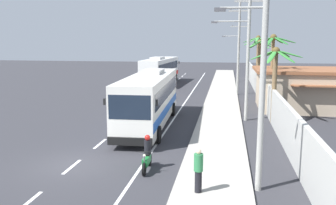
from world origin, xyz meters
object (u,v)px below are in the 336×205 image
coach_bus_foreground (149,98)px  palm_nearest (275,70)px  coach_bus_far_lane (160,70)px  palm_fourth (273,54)px  utility_pole_nearest (262,64)px  utility_pole_far (238,44)px  utility_pole_mid (247,51)px  pedestrian_near_kerb (198,170)px  palm_second (259,59)px  utility_pole_distant (238,47)px  motorcycle_beside_bus (147,156)px  palm_third (258,48)px

coach_bus_foreground → palm_nearest: palm_nearest is taller
coach_bus_far_lane → palm_fourth: bearing=-51.2°
utility_pole_nearest → utility_pole_far: size_ratio=0.93×
utility_pole_mid → palm_fourth: utility_pole_mid is taller
coach_bus_far_lane → pedestrian_near_kerb: size_ratio=6.91×
palm_second → palm_nearest: bearing=-89.2°
palm_nearest → utility_pole_mid: bearing=168.3°
utility_pole_far → utility_pole_distant: bearing=88.1°
pedestrian_near_kerb → palm_fourth: bearing=-108.4°
motorcycle_beside_bus → utility_pole_nearest: (4.88, -1.54, 4.44)m
palm_fourth → coach_bus_foreground: bearing=-139.9°
palm_third → palm_fourth: (0.07, -15.00, -0.13)m
coach_bus_foreground → utility_pole_far: 17.41m
coach_bus_far_lane → utility_pole_distant: utility_pole_distant is taller
coach_bus_far_lane → utility_pole_far: 13.07m
pedestrian_near_kerb → motorcycle_beside_bus: bearing=-47.5°
utility_pole_nearest → utility_pole_far: bearing=90.5°
utility_pole_far → utility_pole_distant: 13.04m
palm_nearest → palm_fourth: 5.40m
utility_pole_far → palm_nearest: utility_pole_far is taller
palm_nearest → palm_third: 20.34m
motorcycle_beside_bus → utility_pole_nearest: 6.78m
palm_fourth → utility_pole_far: bearing=108.6°
pedestrian_near_kerb → palm_fourth: (4.80, 18.81, 3.71)m
pedestrian_near_kerb → utility_pole_mid: bearing=-103.7°
utility_pole_distant → palm_fourth: size_ratio=1.42×
pedestrian_near_kerb → palm_nearest: (4.41, 13.50, 2.82)m
coach_bus_foreground → pedestrian_near_kerb: (4.33, -11.13, -0.95)m
motorcycle_beside_bus → utility_pole_distant: 38.09m
utility_pole_mid → palm_third: utility_pole_mid is taller
coach_bus_far_lane → palm_third: size_ratio=1.86×
coach_bus_foreground → palm_third: bearing=68.2°
pedestrian_near_kerb → palm_nearest: 14.48m
palm_second → palm_third: 8.52m
utility_pole_far → palm_nearest: (2.35, -13.44, -1.63)m
coach_bus_far_lane → utility_pole_distant: 12.04m
utility_pole_nearest → palm_second: (1.96, 24.44, -1.08)m
pedestrian_near_kerb → utility_pole_mid: (2.36, 13.92, 4.15)m
palm_third → utility_pole_nearest: bearing=-94.2°
coach_bus_foreground → utility_pole_far: size_ratio=1.20×
utility_pole_mid → palm_nearest: bearing=-11.7°
pedestrian_near_kerb → utility_pole_nearest: size_ratio=0.18×
utility_pole_distant → palm_second: size_ratio=1.53×
coach_bus_far_lane → utility_pole_distant: bearing=27.2°
utility_pole_nearest → palm_nearest: utility_pole_nearest is taller
motorcycle_beside_bus → utility_pole_far: size_ratio=0.19×
coach_bus_far_lane → utility_pole_far: utility_pole_far is taller
coach_bus_far_lane → palm_second: size_ratio=2.01×
coach_bus_foreground → motorcycle_beside_bus: (1.75, -8.69, -1.33)m
motorcycle_beside_bus → palm_second: size_ratio=0.33×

